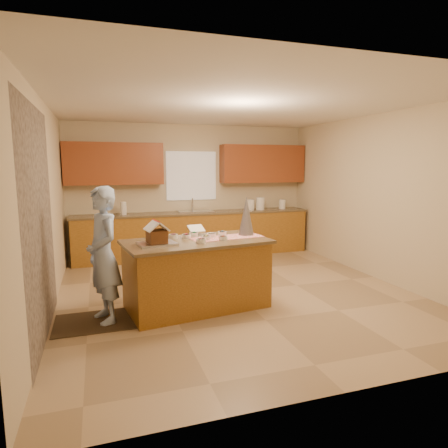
{
  "coord_description": "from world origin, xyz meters",
  "views": [
    {
      "loc": [
        -1.88,
        -5.27,
        1.87
      ],
      "look_at": [
        -0.1,
        0.2,
        1.0
      ],
      "focal_mm": 31.18,
      "sensor_mm": 36.0,
      "label": 1
    }
  ],
  "objects_px": {
    "island_base": "(197,275)",
    "gingerbread_house": "(157,234)",
    "tinsel_tree": "(246,216)",
    "boy": "(103,255)"
  },
  "relations": [
    {
      "from": "boy",
      "to": "gingerbread_house",
      "type": "xyz_separation_m",
      "value": [
        0.63,
        -0.01,
        0.21
      ]
    },
    {
      "from": "tinsel_tree",
      "to": "gingerbread_house",
      "type": "relative_size",
      "value": 1.75
    },
    {
      "from": "island_base",
      "to": "tinsel_tree",
      "type": "bearing_deg",
      "value": 3.67
    },
    {
      "from": "island_base",
      "to": "tinsel_tree",
      "type": "height_order",
      "value": "tinsel_tree"
    },
    {
      "from": "boy",
      "to": "gingerbread_house",
      "type": "bearing_deg",
      "value": 71.8
    },
    {
      "from": "tinsel_tree",
      "to": "boy",
      "type": "distance_m",
      "value": 1.97
    },
    {
      "from": "island_base",
      "to": "gingerbread_house",
      "type": "height_order",
      "value": "gingerbread_house"
    },
    {
      "from": "island_base",
      "to": "gingerbread_house",
      "type": "distance_m",
      "value": 0.81
    },
    {
      "from": "gingerbread_house",
      "to": "tinsel_tree",
      "type": "bearing_deg",
      "value": 12.25
    },
    {
      "from": "tinsel_tree",
      "to": "gingerbread_house",
      "type": "distance_m",
      "value": 1.32
    }
  ]
}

